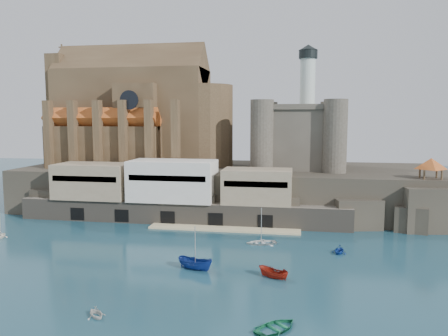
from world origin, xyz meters
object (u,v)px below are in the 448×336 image
(pavilion, at_px, (431,165))
(boat_2, at_px, (195,269))
(boat_1, at_px, (96,317))
(church, at_px, (139,117))
(castle_keep, at_px, (298,133))

(pavilion, relative_size, boat_2, 1.13)
(boat_2, bearing_deg, boat_1, 174.57)
(church, height_order, pavilion, church)
(boat_1, bearing_deg, boat_2, 17.44)
(pavilion, relative_size, boat_1, 2.24)
(church, bearing_deg, castle_keep, -1.11)
(castle_keep, bearing_deg, pavilion, -30.18)
(castle_keep, xyz_separation_m, pavilion, (25.92, -15.08, -5.59))
(castle_keep, height_order, pavilion, castle_keep)
(church, relative_size, pavilion, 7.34)
(castle_keep, relative_size, boat_2, 5.18)
(church, xyz_separation_m, pavilion, (66.13, -15.85, -9.40))
(boat_2, bearing_deg, church, 46.72)
(pavilion, distance_m, boat_2, 52.47)
(boat_1, bearing_deg, pavilion, -3.92)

